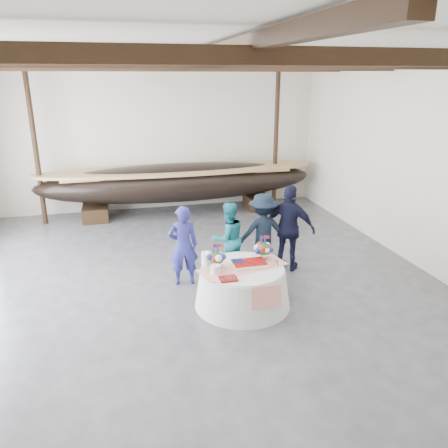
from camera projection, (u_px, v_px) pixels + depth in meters
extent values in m
cube|color=#3D3D42|center=(197.00, 289.00, 8.78)|extent=(10.00, 12.00, 0.01)
cube|color=silver|center=(160.00, 137.00, 13.56)|extent=(10.00, 0.02, 4.50)
cube|color=silver|center=(383.00, 404.00, 2.54)|extent=(10.00, 0.02, 4.50)
cube|color=silver|center=(428.00, 166.00, 9.21)|extent=(0.02, 12.00, 4.50)
cube|color=white|center=(192.00, 48.00, 7.32)|extent=(10.00, 12.00, 0.01)
cube|color=black|center=(257.00, 55.00, 4.19)|extent=(9.80, 0.12, 0.18)
cube|color=black|center=(204.00, 62.00, 6.49)|extent=(9.80, 0.12, 0.18)
cube|color=black|center=(179.00, 66.00, 8.78)|extent=(9.80, 0.12, 0.18)
cube|color=black|center=(165.00, 68.00, 11.08)|extent=(9.80, 0.12, 0.18)
cube|color=black|center=(192.00, 56.00, 7.36)|extent=(0.15, 11.76, 0.15)
cylinder|color=black|center=(35.00, 146.00, 11.92)|extent=(0.14, 0.14, 4.50)
cylinder|color=black|center=(276.00, 137.00, 13.54)|extent=(0.14, 0.14, 4.50)
cube|color=black|center=(96.00, 213.00, 12.91)|extent=(0.73, 0.94, 0.42)
cube|color=black|center=(257.00, 202.00, 14.07)|extent=(0.73, 0.94, 0.42)
ellipsoid|color=black|center=(179.00, 182.00, 13.24)|extent=(8.39, 1.68, 1.15)
cube|color=#9E7A4C|center=(179.00, 172.00, 13.13)|extent=(6.71, 1.10, 0.06)
cone|color=silver|center=(242.00, 287.00, 8.06)|extent=(1.77, 1.77, 0.73)
cylinder|color=silver|center=(243.00, 268.00, 7.94)|extent=(1.50, 1.50, 0.04)
cube|color=red|center=(243.00, 267.00, 7.93)|extent=(1.72, 0.92, 0.01)
cube|color=white|center=(249.00, 264.00, 7.97)|extent=(0.60, 0.40, 0.07)
cylinder|color=white|center=(216.00, 270.00, 7.64)|extent=(0.18, 0.18, 0.17)
cylinder|color=white|center=(206.00, 258.00, 8.05)|extent=(0.18, 0.18, 0.23)
cube|color=maroon|center=(228.00, 279.00, 7.45)|extent=(0.30, 0.24, 0.03)
cone|color=silver|center=(276.00, 264.00, 7.94)|extent=(0.09, 0.09, 0.12)
imported|color=navy|center=(183.00, 246.00, 8.76)|extent=(0.61, 0.40, 1.66)
imported|color=teal|center=(228.00, 239.00, 9.25)|extent=(0.89, 0.77, 1.58)
imported|color=black|center=(263.00, 232.00, 9.43)|extent=(1.13, 0.67, 1.72)
imported|color=black|center=(289.00, 228.00, 9.38)|extent=(1.17, 1.05, 1.90)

